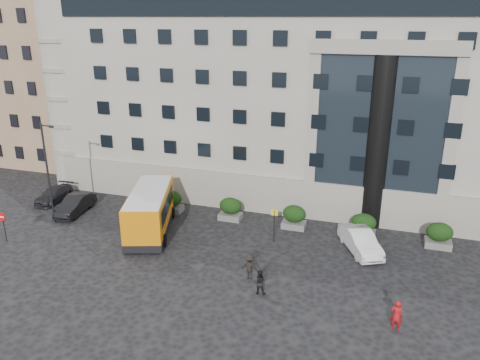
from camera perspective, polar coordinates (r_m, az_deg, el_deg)
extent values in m
plane|color=black|center=(31.92, -7.89, -9.92)|extent=(120.00, 120.00, 0.00)
cube|color=gray|center=(47.81, 10.03, 11.22)|extent=(44.00, 24.00, 18.00)
cylinder|color=black|center=(36.34, 16.47, 4.19)|extent=(1.80, 1.80, 13.00)
cube|color=#88694F|center=(58.18, -21.70, 12.58)|extent=(14.00, 14.00, 20.00)
cube|color=brown|center=(74.46, -14.77, 15.25)|extent=(13.00, 13.00, 22.00)
cube|color=#575654|center=(39.71, -8.30, -3.47)|extent=(1.80, 1.20, 0.50)
ellipsoid|color=black|center=(39.37, -8.36, -2.24)|extent=(1.80, 1.26, 1.34)
cube|color=#575654|center=(37.83, -1.17, -4.45)|extent=(1.80, 1.20, 0.50)
ellipsoid|color=black|center=(37.47, -1.18, -3.16)|extent=(1.80, 1.26, 1.34)
cube|color=#575654|center=(36.61, 6.58, -5.43)|extent=(1.80, 1.20, 0.50)
ellipsoid|color=black|center=(36.23, 6.63, -4.10)|extent=(1.80, 1.26, 1.34)
cube|color=#575654|center=(36.09, 14.73, -6.35)|extent=(1.80, 1.20, 0.50)
ellipsoid|color=black|center=(35.71, 14.86, -5.02)|extent=(1.80, 1.26, 1.34)
cube|color=#575654|center=(36.32, 22.98, -7.15)|extent=(1.80, 1.20, 0.50)
ellipsoid|color=black|center=(35.95, 23.17, -5.83)|extent=(1.80, 1.26, 1.34)
cylinder|color=#262628|center=(38.93, -22.36, 0.65)|extent=(0.16, 0.16, 8.00)
cylinder|color=#262628|center=(37.68, -22.57, 6.14)|extent=(0.90, 0.12, 0.12)
cube|color=black|center=(37.40, -22.03, 6.04)|extent=(0.35, 0.18, 0.14)
cylinder|color=#262628|center=(33.87, 4.18, -5.60)|extent=(0.08, 0.08, 2.50)
cube|color=yellow|center=(33.44, 4.22, -3.97)|extent=(0.50, 0.06, 0.45)
cylinder|color=#262628|center=(37.86, -26.79, -5.23)|extent=(0.08, 0.08, 2.20)
cylinder|color=red|center=(37.49, -27.06, -4.01)|extent=(0.64, 0.05, 0.64)
cube|color=white|center=(37.46, -27.10, -4.03)|extent=(0.45, 0.04, 0.10)
cube|color=orange|center=(35.79, -10.93, -3.40)|extent=(5.02, 8.20, 2.66)
cube|color=black|center=(36.36, -10.79, -5.49)|extent=(5.07, 8.25, 0.55)
cube|color=black|center=(35.69, -10.96, -2.99)|extent=(4.52, 6.60, 1.16)
cube|color=silver|center=(35.33, -11.06, -1.49)|extent=(4.76, 7.79, 0.18)
cylinder|color=black|center=(34.43, -13.66, -7.18)|extent=(0.56, 0.94, 0.90)
cylinder|color=black|center=(33.94, -9.24, -7.26)|extent=(0.56, 0.94, 0.90)
cylinder|color=black|center=(38.83, -12.13, -3.93)|extent=(0.56, 0.94, 0.90)
cylinder|color=black|center=(38.40, -8.23, -3.96)|extent=(0.56, 0.94, 0.90)
cube|color=maroon|center=(48.57, -14.47, 1.91)|extent=(2.53, 3.64, 2.38)
cube|color=maroon|center=(46.86, -16.27, 0.63)|extent=(2.24, 1.73, 1.62)
cube|color=black|center=(46.28, -16.83, 0.77)|extent=(1.82, 0.30, 0.76)
cylinder|color=black|center=(47.81, -17.09, 0.03)|extent=(0.33, 0.82, 0.80)
cylinder|color=black|center=(46.51, -15.12, -0.32)|extent=(0.33, 0.82, 0.80)
cylinder|color=black|center=(50.08, -14.79, 1.12)|extent=(0.33, 0.82, 0.80)
cylinder|color=black|center=(48.85, -12.85, 0.82)|extent=(0.33, 0.82, 0.80)
imported|color=black|center=(41.19, -19.44, -2.84)|extent=(2.02, 4.60, 1.47)
imported|color=black|center=(44.52, -21.77, -1.66)|extent=(2.00, 4.30, 1.22)
imported|color=black|center=(49.10, -14.38, 1.18)|extent=(2.72, 5.31, 1.44)
imported|color=silver|center=(33.74, 14.45, -7.20)|extent=(3.60, 4.93, 1.55)
imported|color=#A41017|center=(26.44, 18.55, -15.39)|extent=(0.68, 0.48, 1.75)
imported|color=black|center=(28.07, 2.38, -12.31)|extent=(0.83, 0.69, 1.55)
imported|color=black|center=(29.46, 1.18, -10.53)|extent=(1.09, 0.64, 1.66)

